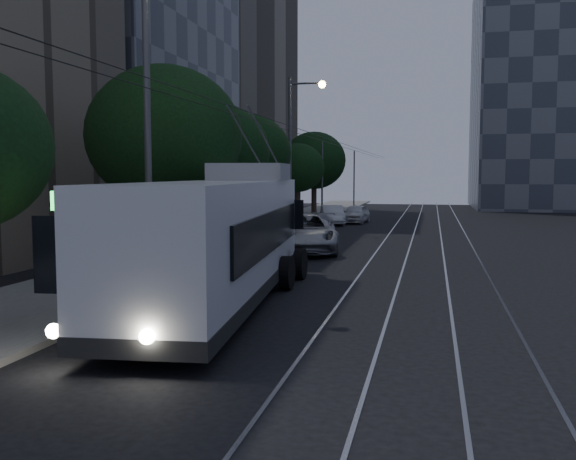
# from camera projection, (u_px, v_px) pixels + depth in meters

# --- Properties ---
(ground) EXTENTS (120.00, 120.00, 0.00)m
(ground) POSITION_uv_depth(u_px,v_px,m) (329.00, 303.00, 17.78)
(ground) COLOR black
(ground) RESTS_ON ground
(sidewalk) EXTENTS (5.00, 90.00, 0.15)m
(sidewalk) POSITION_uv_depth(u_px,v_px,m) (258.00, 232.00, 38.85)
(sidewalk) COLOR slate
(sidewalk) RESTS_ON ground
(tram_rails) EXTENTS (4.52, 90.00, 0.02)m
(tram_rails) POSITION_uv_depth(u_px,v_px,m) (427.00, 237.00, 36.67)
(tram_rails) COLOR #96969E
(tram_rails) RESTS_ON ground
(overhead_wires) EXTENTS (2.23, 90.00, 6.00)m
(overhead_wires) POSITION_uv_depth(u_px,v_px,m) (299.00, 176.00, 38.00)
(overhead_wires) COLOR black
(overhead_wires) RESTS_ON ground
(building_glass_mid) EXTENTS (14.40, 18.40, 26.80)m
(building_glass_mid) POSITION_uv_depth(u_px,v_px,m) (97.00, 24.00, 42.15)
(building_glass_mid) COLOR #3E434F
(building_glass_mid) RESTS_ON ground
(building_tan_far) EXTENTS (14.40, 22.40, 34.80)m
(building_tan_far) POSITION_uv_depth(u_px,v_px,m) (202.00, 29.00, 61.24)
(building_tan_far) COLOR gray
(building_tan_far) RESTS_ON ground
(trolleybus) EXTENTS (3.90, 13.17, 5.63)m
(trolleybus) POSITION_uv_depth(u_px,v_px,m) (219.00, 239.00, 17.48)
(trolleybus) COLOR silver
(trolleybus) RESTS_ON ground
(pickup_silver) EXTENTS (4.43, 6.90, 1.77)m
(pickup_silver) POSITION_uv_depth(u_px,v_px,m) (302.00, 233.00, 29.54)
(pickup_silver) COLOR #95989C
(pickup_silver) RESTS_ON ground
(car_white_a) EXTENTS (2.49, 4.05, 1.29)m
(car_white_a) POSITION_uv_depth(u_px,v_px,m) (310.00, 231.00, 33.22)
(car_white_a) COLOR silver
(car_white_a) RESTS_ON ground
(car_white_b) EXTENTS (2.63, 4.48, 1.22)m
(car_white_b) POSITION_uv_depth(u_px,v_px,m) (311.00, 224.00, 38.29)
(car_white_b) COLOR #AEAEB2
(car_white_b) RESTS_ON ground
(car_white_c) EXTENTS (2.42, 4.36, 1.36)m
(car_white_c) POSITION_uv_depth(u_px,v_px,m) (332.00, 215.00, 45.43)
(car_white_c) COLOR silver
(car_white_c) RESTS_ON ground
(car_white_d) EXTENTS (1.93, 4.09, 1.35)m
(car_white_d) POSITION_uv_depth(u_px,v_px,m) (356.00, 214.00, 46.98)
(car_white_d) COLOR silver
(car_white_d) RESTS_ON ground
(tree_1) EXTENTS (5.78, 5.78, 7.60)m
(tree_1) POSITION_uv_depth(u_px,v_px,m) (165.00, 136.00, 23.78)
(tree_1) COLOR #30251B
(tree_1) RESTS_ON ground
(tree_2) EXTENTS (5.01, 5.01, 6.81)m
(tree_2) POSITION_uv_depth(u_px,v_px,m) (215.00, 153.00, 29.08)
(tree_2) COLOR #30251B
(tree_2) RESTS_ON ground
(tree_3) EXTENTS (4.70, 4.70, 6.82)m
(tree_3) POSITION_uv_depth(u_px,v_px,m) (248.00, 154.00, 34.50)
(tree_3) COLOR #30251B
(tree_3) RESTS_ON ground
(tree_4) EXTENTS (4.00, 4.00, 5.85)m
(tree_4) POSITION_uv_depth(u_px,v_px,m) (298.00, 168.00, 47.31)
(tree_4) COLOR #30251B
(tree_4) RESTS_ON ground
(tree_5) EXTENTS (5.34, 5.34, 7.13)m
(tree_5) POSITION_uv_depth(u_px,v_px,m) (314.00, 161.00, 53.83)
(tree_5) COLOR #30251B
(tree_5) RESTS_ON ground
(streetlamp_near) EXTENTS (2.44, 0.44, 10.07)m
(streetlamp_near) POSITION_uv_depth(u_px,v_px,m) (160.00, 86.00, 18.03)
(streetlamp_near) COLOR #58585A
(streetlamp_near) RESTS_ON ground
(streetlamp_far) EXTENTS (2.30, 0.44, 9.41)m
(streetlamp_far) POSITION_uv_depth(u_px,v_px,m) (296.00, 139.00, 39.03)
(streetlamp_far) COLOR #58585A
(streetlamp_far) RESTS_ON ground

